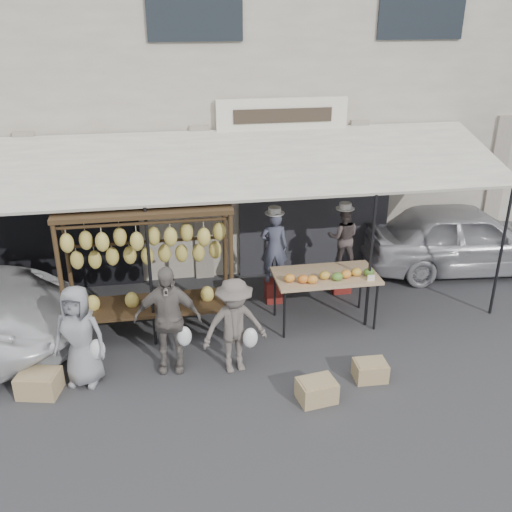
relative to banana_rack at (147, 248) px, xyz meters
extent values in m
plane|color=#2D2D30|center=(1.03, -1.37, -1.57)|extent=(90.00, 90.00, 0.00)
cube|color=#BCB5A2|center=(1.03, 5.13, 1.93)|extent=(24.00, 6.00, 7.00)
cube|color=#232328|center=(3.23, 2.09, -0.32)|extent=(3.00, 0.10, 2.50)
cube|color=black|center=(-1.47, 2.09, -0.32)|extent=(2.60, 0.10, 2.50)
cube|color=silver|center=(2.53, 2.03, 1.58)|extent=(2.40, 0.10, 0.60)
cube|color=silver|center=(1.03, 0.93, 1.03)|extent=(10.00, 2.34, 0.63)
cylinder|color=black|center=(0.03, -0.22, -0.42)|extent=(0.05, 0.05, 2.30)
cylinder|color=black|center=(3.53, -0.22, -0.42)|extent=(0.05, 0.05, 2.30)
cylinder|color=black|center=(5.83, -0.22, -0.42)|extent=(0.05, 0.05, 2.30)
cylinder|color=#352111|center=(-1.25, -0.34, -0.47)|extent=(0.07, 0.07, 2.20)
cylinder|color=#352111|center=(1.25, -0.34, -0.47)|extent=(0.07, 0.07, 2.20)
cylinder|color=#352111|center=(-1.25, 0.46, -0.47)|extent=(0.07, 0.07, 2.20)
cylinder|color=#352111|center=(1.25, 0.46, -0.47)|extent=(0.07, 0.07, 2.20)
cube|color=#352111|center=(0.00, 0.06, 0.63)|extent=(2.60, 0.90, 0.07)
cylinder|color=#352111|center=(0.00, -0.29, 0.51)|extent=(2.50, 0.05, 0.05)
cylinder|color=#352111|center=(0.00, 0.41, 0.51)|extent=(2.50, 0.05, 0.05)
cylinder|color=#352111|center=(0.00, 0.06, 0.08)|extent=(2.50, 0.05, 0.05)
cube|color=#352111|center=(0.00, 0.06, -1.02)|extent=(2.50, 0.80, 0.05)
ellipsoid|color=#E8C65A|center=(-1.10, -0.29, 0.28)|extent=(0.20, 0.18, 0.30)
ellipsoid|color=#E8C65A|center=(-0.86, -0.14, 0.24)|extent=(0.20, 0.18, 0.30)
ellipsoid|color=#E8C65A|center=(-0.61, -0.29, 0.26)|extent=(0.20, 0.18, 0.30)
ellipsoid|color=#E8C65A|center=(-0.37, -0.14, 0.26)|extent=(0.20, 0.18, 0.30)
ellipsoid|color=#E8C65A|center=(-0.12, -0.29, 0.23)|extent=(0.20, 0.18, 0.30)
ellipsoid|color=#E8C65A|center=(0.12, -0.14, 0.24)|extent=(0.20, 0.18, 0.30)
ellipsoid|color=#E8C65A|center=(0.37, -0.29, 0.27)|extent=(0.20, 0.18, 0.30)
ellipsoid|color=#E8C65A|center=(0.61, -0.14, 0.27)|extent=(0.20, 0.18, 0.30)
ellipsoid|color=#E8C65A|center=(0.86, -0.29, 0.23)|extent=(0.20, 0.18, 0.30)
ellipsoid|color=#E8C65A|center=(1.10, -0.14, 0.25)|extent=(0.20, 0.18, 0.30)
ellipsoid|color=#E8C65A|center=(-1.05, 0.06, -0.15)|extent=(0.20, 0.18, 0.30)
ellipsoid|color=#E8C65A|center=(-0.79, 0.06, -0.16)|extent=(0.20, 0.18, 0.30)
ellipsoid|color=#E8C65A|center=(-0.52, 0.06, -0.13)|extent=(0.20, 0.18, 0.30)
ellipsoid|color=#E8C65A|center=(-0.26, 0.06, -0.12)|extent=(0.20, 0.18, 0.30)
ellipsoid|color=#E8C65A|center=(0.00, 0.06, -0.16)|extent=(0.20, 0.18, 0.30)
ellipsoid|color=#E8C65A|center=(0.26, 0.06, -0.13)|extent=(0.20, 0.18, 0.30)
ellipsoid|color=#E8C65A|center=(0.53, 0.06, -0.15)|extent=(0.20, 0.18, 0.30)
ellipsoid|color=#E8C65A|center=(0.79, 0.06, -0.16)|extent=(0.20, 0.18, 0.30)
ellipsoid|color=#E8C65A|center=(1.05, 0.06, -0.13)|extent=(0.20, 0.18, 0.30)
cube|color=tan|center=(2.85, -0.02, -0.70)|extent=(1.70, 0.90, 0.05)
cylinder|color=black|center=(2.08, -0.39, -1.15)|extent=(0.04, 0.04, 0.85)
cylinder|color=black|center=(3.62, -0.39, -1.15)|extent=(0.04, 0.04, 0.85)
cylinder|color=black|center=(2.08, 0.35, -1.15)|extent=(0.04, 0.04, 0.85)
cylinder|color=black|center=(3.62, 0.35, -1.15)|extent=(0.04, 0.04, 0.85)
ellipsoid|color=orange|center=(2.20, -0.19, -0.60)|extent=(0.18, 0.14, 0.14)
ellipsoid|color=orange|center=(2.41, -0.26, -0.60)|extent=(0.18, 0.14, 0.14)
ellipsoid|color=orange|center=(2.55, -0.30, -0.60)|extent=(0.18, 0.14, 0.14)
ellipsoid|color=gold|center=(2.78, -0.19, -0.60)|extent=(0.18, 0.14, 0.14)
ellipsoid|color=#598C33|center=(2.97, -0.27, -0.60)|extent=(0.18, 0.14, 0.14)
ellipsoid|color=orange|center=(3.14, -0.20, -0.60)|extent=(0.18, 0.14, 0.14)
ellipsoid|color=gold|center=(3.33, -0.16, -0.60)|extent=(0.18, 0.14, 0.14)
ellipsoid|color=#477226|center=(3.53, -0.19, -0.60)|extent=(0.18, 0.14, 0.14)
imported|color=#484C60|center=(2.17, 0.88, -0.51)|extent=(0.52, 0.38, 1.33)
imported|color=#4F4442|center=(3.49, 1.07, -0.49)|extent=(0.66, 0.57, 1.18)
imported|color=gray|center=(-0.98, -1.06, -0.82)|extent=(0.84, 0.66, 1.51)
imported|color=slate|center=(0.24, -0.92, -0.75)|extent=(1.01, 0.53, 1.65)
imported|color=#5F5751|center=(1.18, -1.13, -0.84)|extent=(1.03, 0.69, 1.48)
cube|color=maroon|center=(2.17, 0.88, -1.37)|extent=(0.35, 0.35, 0.40)
cube|color=maroon|center=(3.49, 1.07, -1.33)|extent=(0.43, 0.43, 0.49)
cube|color=tan|center=(2.18, -2.03, -1.42)|extent=(0.55, 0.45, 0.30)
cube|color=tan|center=(3.07, -1.69, -1.44)|extent=(0.47, 0.36, 0.27)
cube|color=tan|center=(-1.57, -1.23, -1.41)|extent=(0.63, 0.53, 0.33)
imported|color=#A3A2A8|center=(6.21, 1.57, -0.88)|extent=(4.20, 2.00, 1.39)
camera|label=1|loc=(0.27, -8.16, 3.37)|focal=40.00mm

